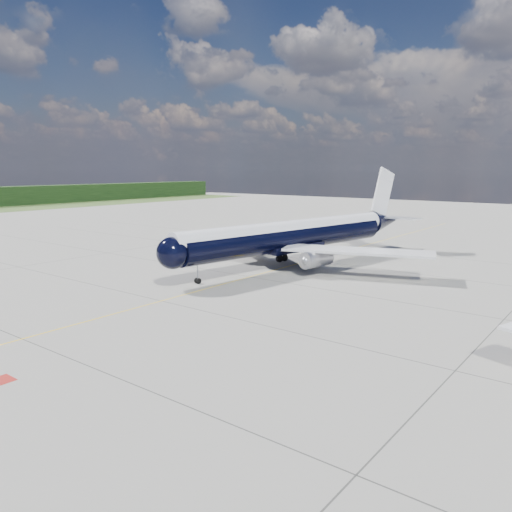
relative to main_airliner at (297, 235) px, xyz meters
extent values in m
plane|color=gray|center=(-0.29, -5.59, -4.36)|extent=(320.00, 320.00, 0.00)
cube|color=yellow|center=(-0.29, -10.59, -4.35)|extent=(0.16, 160.00, 0.01)
cube|color=maroon|center=(6.51, -45.59, -4.35)|extent=(1.60, 1.60, 0.01)
cylinder|color=black|center=(-0.22, -1.33, -0.19)|extent=(9.88, 37.77, 3.77)
sphere|color=black|center=(-3.46, -20.89, -0.19)|extent=(4.33, 4.33, 3.77)
cone|color=black|center=(3.59, 21.65, 0.40)|extent=(4.85, 7.46, 3.77)
cylinder|color=silver|center=(-0.22, -1.33, 0.75)|extent=(9.38, 39.59, 2.94)
cube|color=black|center=(-3.50, -21.09, 0.35)|extent=(2.54, 1.56, 0.55)
cube|color=silver|center=(-10.24, 1.84, -1.09)|extent=(18.13, 15.50, 0.32)
cube|color=silver|center=(10.29, -1.57, -1.09)|extent=(19.62, 10.76, 0.32)
cube|color=black|center=(-0.22, -1.33, -1.58)|extent=(5.73, 10.46, 0.99)
cylinder|color=#B3B3BB|center=(-6.90, -2.23, -2.23)|extent=(2.94, 4.86, 2.22)
cylinder|color=#B3B3BB|center=(5.81, -4.34, -2.23)|extent=(2.94, 4.86, 2.22)
sphere|color=gray|center=(-7.24, -4.29, -2.23)|extent=(1.25, 1.25, 1.09)
sphere|color=gray|center=(5.47, -6.40, -2.23)|extent=(1.25, 1.25, 1.09)
cube|color=silver|center=(-6.87, -2.04, -1.48)|extent=(0.73, 3.16, 1.09)
cube|color=silver|center=(5.84, -4.15, -1.48)|extent=(0.73, 3.16, 1.09)
cube|color=silver|center=(3.51, 21.16, 5.46)|extent=(1.34, 6.25, 8.45)
cube|color=silver|center=(3.59, 21.65, 1.19)|extent=(13.23, 5.24, 0.22)
cylinder|color=gray|center=(-2.90, -17.47, -3.12)|extent=(0.21, 0.21, 2.08)
cylinder|color=black|center=(-3.09, -17.43, -4.01)|extent=(0.29, 0.71, 0.69)
cylinder|color=black|center=(-2.70, -17.50, -4.01)|extent=(0.29, 0.71, 0.69)
cylinder|color=gray|center=(-3.11, 0.65, -3.02)|extent=(0.30, 0.30, 1.88)
cylinder|color=gray|center=(3.15, -0.39, -3.02)|extent=(0.30, 0.30, 1.88)
cylinder|color=black|center=(-3.20, 0.11, -3.81)|extent=(0.62, 1.15, 1.09)
cylinder|color=black|center=(-3.02, 1.19, -3.81)|extent=(0.62, 1.15, 1.09)
cylinder|color=black|center=(3.06, -0.92, -3.81)|extent=(0.62, 1.15, 1.09)
cylinder|color=black|center=(3.24, 0.15, -3.81)|extent=(0.62, 1.15, 1.09)
camera|label=1|loc=(38.72, -59.67, 9.41)|focal=35.00mm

